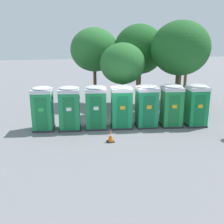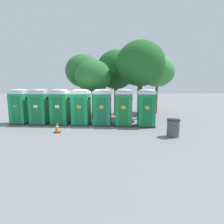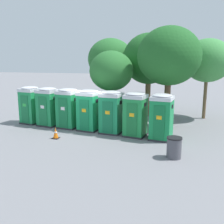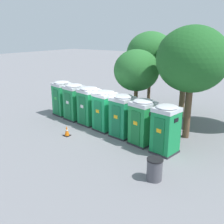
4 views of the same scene
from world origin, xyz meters
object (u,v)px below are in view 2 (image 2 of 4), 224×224
Objects in this scene: portapotty_6 at (146,108)px; street_tree_4 at (84,71)px; portapotty_1 at (40,107)px; street_tree_3 at (93,77)px; portapotty_5 at (124,107)px; street_tree_0 at (140,64)px; traffic_cone at (57,127)px; portapotty_0 at (20,106)px; portapotty_2 at (61,107)px; trash_can at (173,128)px; portapotty_4 at (102,107)px; street_tree_2 at (116,70)px; street_tree_1 at (157,72)px; portapotty_3 at (81,107)px.

street_tree_4 is at bearing 123.47° from portapotty_6.
portapotty_1 is 4.84m from street_tree_3.
portapotty_1 and portapotty_5 have the same top height.
traffic_cone is (-5.85, -3.94, -4.20)m from street_tree_0.
portapotty_1 is 0.42× the size of street_tree_4.
portapotty_0 and portapotty_5 have the same top height.
portapotty_2 reaches higher than trash_can.
street_tree_0 is (3.13, 2.05, 3.23)m from portapotty_4.
trash_can is at bearing -83.36° from street_tree_0.
portapotty_6 is 6.91m from street_tree_2.
trash_can is at bearing -11.81° from traffic_cone.
street_tree_0 is 6.61× the size of trash_can.
portapotty_5 is (1.49, -0.28, 0.00)m from portapotty_4.
traffic_cone is at bearing -138.76° from street_tree_1.
street_tree_2 is (-4.20, -0.06, 0.12)m from street_tree_1.
portapotty_2 is (1.50, -0.19, -0.00)m from portapotty_1.
street_tree_1 reaches higher than portapotty_1.
traffic_cone is (-2.72, -1.89, -0.97)m from portapotty_4.
street_tree_3 is (-6.40, -2.82, -0.69)m from street_tree_1.
portapotty_0 is 1.00× the size of portapotty_1.
trash_can is at bearing -29.06° from portapotty_2.
portapotty_4 is (1.50, -0.25, -0.00)m from portapotty_3.
trash_can is (2.25, -2.96, -0.80)m from portapotty_5.
street_tree_1 is (7.19, 5.25, 2.95)m from portapotty_3.
street_tree_0 is 1.09× the size of street_tree_1.
street_tree_1 is at bearing 29.89° from portapotty_2.
portapotty_5 is 0.40× the size of street_tree_2.
portapotty_2 is 0.44× the size of street_tree_1.
street_tree_0 is at bearing 6.61° from portapotty_0.
trash_can is at bearing -75.52° from street_tree_2.
trash_can is (6.73, -3.74, -0.80)m from portapotty_2.
portapotty_4 is at bearing -9.56° from portapotty_2.
street_tree_0 reaches higher than portapotty_5.
street_tree_1 reaches higher than traffic_cone.
street_tree_3 reaches higher than portapotty_2.
portapotty_4 is at bearing -136.03° from street_tree_1.
street_tree_1 reaches higher than portapotty_6.
street_tree_0 reaches higher than street_tree_4.
portapotty_5 is (7.47, -1.28, -0.00)m from portapotty_0.
portapotty_0 is 1.00× the size of portapotty_6.
traffic_cone is at bearing -119.98° from street_tree_2.
portapotty_2 is at bearing -150.11° from street_tree_1.
street_tree_0 reaches higher than portapotty_1.
street_tree_1 is at bearing 21.08° from portapotty_0.
portapotty_2 is 0.40× the size of street_tree_0.
portapotty_1 is 3.28m from traffic_cone.
portapotty_1 and portapotty_4 have the same top height.
portapotty_5 is at bearing -10.03° from portapotty_3.
street_tree_0 reaches higher than portapotty_2.
street_tree_4 is at bearing 171.41° from street_tree_1.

